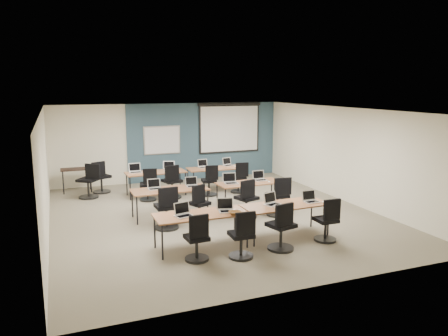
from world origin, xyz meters
name	(u,v)px	position (x,y,z in m)	size (l,w,h in m)	color
floor	(214,215)	(0.00, 0.00, 0.00)	(8.00, 9.00, 0.02)	#6B6354
ceiling	(214,110)	(0.00, 0.00, 2.70)	(8.00, 9.00, 0.02)	white
wall_back	(170,142)	(0.00, 4.50, 1.35)	(8.00, 0.04, 2.70)	beige
wall_front	(310,209)	(0.00, -4.50, 1.35)	(8.00, 0.04, 2.70)	beige
wall_left	(45,175)	(-4.00, 0.00, 1.35)	(0.04, 9.00, 2.70)	beige
wall_right	(345,155)	(4.00, 0.00, 1.35)	(0.04, 9.00, 2.70)	beige
blue_accent_panel	(204,141)	(1.25, 4.47, 1.35)	(5.50, 0.04, 2.70)	#3D5977
whiteboard	(162,140)	(-0.30, 4.43, 1.45)	(1.28, 0.03, 0.98)	#ACACAC
projector_screen	(230,125)	(2.20, 4.41, 1.89)	(2.40, 0.10, 1.82)	black
training_table_front_left	(201,216)	(-1.06, -2.13, 0.69)	(1.90, 0.79, 0.73)	brown
training_table_front_right	(285,206)	(0.90, -2.11, 0.69)	(1.93, 0.80, 0.73)	brown
training_table_mid_left	(170,191)	(-1.12, 0.22, 0.69)	(1.91, 0.80, 0.73)	#975E36
training_table_mid_right	(250,184)	(1.09, 0.20, 0.68)	(1.78, 0.74, 0.73)	#9C703E
training_table_back_left	(156,173)	(-0.95, 2.56, 0.68)	(1.80, 0.75, 0.73)	#915B35
training_table_back_right	(216,169)	(0.97, 2.52, 0.68)	(1.79, 0.75, 0.73)	#A17646
laptop_0	(183,213)	(-1.44, -2.14, 0.79)	(0.35, 0.30, 0.26)	silver
mouse_0	(193,217)	(-1.30, -2.31, 0.74)	(0.06, 0.10, 0.03)	white
task_chair_0	(197,241)	(-1.35, -2.76, 0.39)	(0.47, 0.47, 0.95)	black
laptop_1	(226,208)	(-0.51, -2.15, 0.80)	(0.35, 0.30, 0.27)	#ADADAD
mouse_1	(239,210)	(-0.25, -2.23, 0.74)	(0.07, 0.11, 0.04)	white
task_chair_1	(242,239)	(-0.50, -2.95, 0.40)	(0.49, 0.49, 0.97)	black
laptop_2	(272,202)	(0.61, -2.02, 0.79)	(0.34, 0.29, 0.26)	silver
mouse_2	(284,208)	(0.72, -2.37, 0.74)	(0.06, 0.09, 0.03)	white
task_chair_2	(282,230)	(0.41, -2.85, 0.42)	(0.54, 0.54, 1.02)	black
laptop_3	(311,199)	(1.52, -2.14, 0.79)	(0.33, 0.28, 0.25)	#9E9EA9
mouse_3	(323,202)	(1.77, -2.29, 0.74)	(0.06, 0.10, 0.04)	white
task_chair_3	(327,224)	(1.57, -2.74, 0.40)	(0.48, 0.48, 0.97)	black
laptop_4	(155,187)	(-1.47, 0.36, 0.79)	(0.33, 0.28, 0.25)	#A7A7AE
mouse_4	(170,190)	(-1.15, 0.07, 0.74)	(0.06, 0.09, 0.03)	white
task_chair_4	(167,211)	(-1.42, -0.70, 0.43)	(0.56, 0.56, 1.04)	black
laptop_5	(192,184)	(-0.50, 0.30, 0.79)	(0.32, 0.27, 0.24)	silver
mouse_5	(199,188)	(-0.39, 0.04, 0.74)	(0.07, 0.11, 0.04)	white
task_chair_5	(199,206)	(-0.55, -0.44, 0.39)	(0.50, 0.47, 0.96)	black
laptop_6	(230,181)	(0.56, 0.28, 0.80)	(0.36, 0.31, 0.27)	silver
mouse_6	(243,184)	(0.83, 0.06, 0.74)	(0.06, 0.09, 0.03)	white
task_chair_6	(247,202)	(0.66, -0.57, 0.42)	(0.55, 0.53, 1.01)	black
laptop_7	(260,178)	(1.46, 0.35, 0.79)	(0.34, 0.29, 0.26)	#BEBEBF
mouse_7	(269,182)	(1.59, 0.03, 0.74)	(0.06, 0.10, 0.03)	white
task_chair_7	(279,200)	(1.50, -0.70, 0.43)	(0.56, 0.56, 1.03)	black
laptop_8	(135,170)	(-1.55, 2.70, 0.80)	(0.36, 0.30, 0.27)	silver
mouse_8	(145,173)	(-1.30, 2.50, 0.74)	(0.06, 0.10, 0.03)	white
task_chair_8	(148,187)	(-1.31, 2.00, 0.40)	(0.49, 0.49, 0.97)	black
laptop_9	(170,168)	(-0.48, 2.70, 0.80)	(0.35, 0.30, 0.27)	silver
mouse_9	(173,171)	(-0.42, 2.51, 0.74)	(0.06, 0.10, 0.04)	white
task_chair_9	(172,184)	(-0.59, 2.02, 0.42)	(0.55, 0.55, 1.03)	black
laptop_10	(203,165)	(0.63, 2.74, 0.79)	(0.33, 0.28, 0.25)	#B9B9B9
mouse_10	(208,168)	(0.68, 2.46, 0.74)	(0.06, 0.10, 0.04)	white
task_chair_10	(210,183)	(0.55, 1.91, 0.39)	(0.48, 0.48, 0.96)	black
laptop_11	(228,164)	(1.48, 2.76, 0.79)	(0.33, 0.28, 0.25)	#AEAEBB
mouse_11	(235,166)	(1.63, 2.48, 0.74)	(0.06, 0.10, 0.04)	white
task_chair_11	(239,180)	(1.54, 1.96, 0.40)	(0.49, 0.49, 0.98)	black
blue_mousepad	(201,217)	(-1.13, -2.33, 0.73)	(0.23, 0.19, 0.01)	navy
snack_bowl	(235,213)	(-0.44, -2.43, 0.77)	(0.32, 0.32, 0.08)	brown
snack_plate	(281,209)	(0.63, -2.42, 0.74)	(0.18, 0.18, 0.01)	white
coffee_cup	(275,207)	(0.52, -2.37, 0.77)	(0.06, 0.06, 0.06)	white
utility_table	(76,171)	(-3.18, 3.89, 0.66)	(0.93, 0.52, 0.75)	black
spare_chair_a	(101,180)	(-2.49, 3.48, 0.42)	(0.57, 0.54, 1.01)	black
spare_chair_b	(89,184)	(-2.88, 2.94, 0.44)	(0.66, 0.58, 1.05)	black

